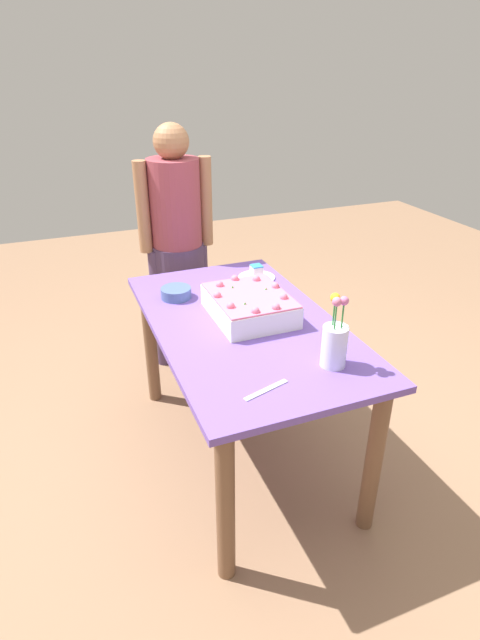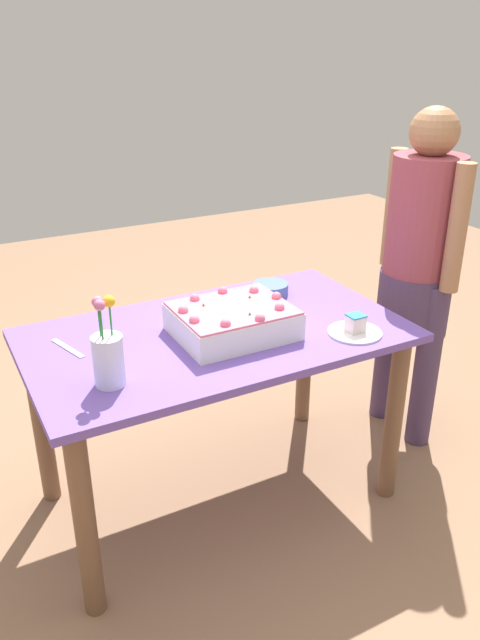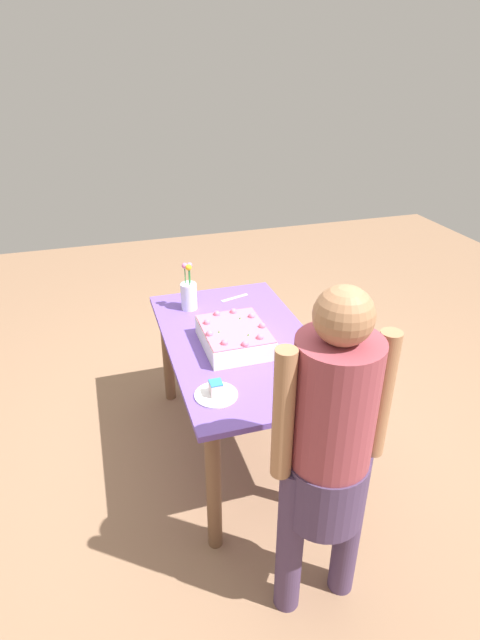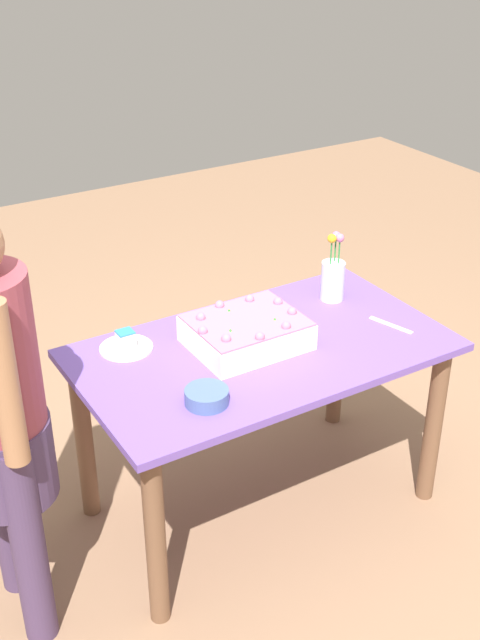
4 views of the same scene
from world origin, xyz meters
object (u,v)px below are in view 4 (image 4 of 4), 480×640
(serving_plate_with_slice, at_px, (126,344))
(sheet_cake, at_px, (246,332))
(fruit_bowl, at_px, (207,397))
(cake_knife, at_px, (391,325))
(flower_vase, at_px, (333,277))

(serving_plate_with_slice, bearing_deg, sheet_cake, 152.68)
(serving_plate_with_slice, relative_size, fruit_bowl, 1.34)
(cake_knife, relative_size, fruit_bowl, 1.29)
(flower_vase, bearing_deg, fruit_bowl, 25.97)
(flower_vase, xyz_separation_m, fruit_bowl, (0.81, 0.40, -0.07))
(sheet_cake, relative_size, flower_vase, 1.39)
(cake_knife, relative_size, flower_vase, 0.65)
(serving_plate_with_slice, height_order, cake_knife, serving_plate_with_slice)
(serving_plate_with_slice, bearing_deg, cake_knife, 158.76)
(cake_knife, distance_m, fruit_bowl, 0.88)
(serving_plate_with_slice, relative_size, cake_knife, 1.03)
(sheet_cake, bearing_deg, flower_vase, -164.68)
(cake_knife, xyz_separation_m, flower_vase, (0.06, -0.30, 0.10))
(cake_knife, distance_m, flower_vase, 0.32)
(fruit_bowl, bearing_deg, flower_vase, -154.03)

